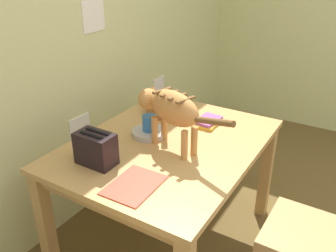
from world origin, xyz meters
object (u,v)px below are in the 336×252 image
Objects in this scene: coffee_mug at (149,123)px; magazine at (134,185)px; toaster at (96,149)px; saucer_bowl at (149,133)px; wooden_chair_near at (318,234)px; dining_table at (168,155)px; cat at (170,109)px; book_stack at (208,122)px; wicker_basket at (167,106)px.

magazine is (-0.47, -0.23, -0.08)m from coffee_mug.
toaster reaches higher than coffee_mug.
wooden_chair_near is (-0.01, -1.00, -0.29)m from saucer_bowl.
wooden_chair_near reaches higher than dining_table.
cat reaches higher than magazine.
toaster is (-0.35, 0.23, -0.14)m from cat.
coffee_mug is 0.63× the size of book_stack.
dining_table is 10.15× the size of coffee_mug.
magazine is 0.94m from wooden_chair_near.
dining_table is at bearing 164.23° from book_stack.
saucer_bowl is 1.66× the size of coffee_mug.
coffee_mug reaches higher than dining_table.
toaster is (-0.39, 0.19, 0.17)m from dining_table.
cat is at bearing -32.97° from toaster.
book_stack reaches higher than saucer_bowl.
cat is 3.27× the size of book_stack.
saucer_bowl is 0.52m from magazine.
toaster reaches higher than book_stack.
toaster is at bearing 154.02° from dining_table.
book_stack is 0.99× the size of toaster.
toaster is at bearing 158.51° from book_stack.
coffee_mug reaches higher than saucer_bowl.
wicker_basket is at bearing 50.38° from cat.
dining_table is 0.47m from toaster.
coffee_mug is at bearing 143.28° from book_stack.
cat is 3.24× the size of toaster.
dining_table is 0.89m from wooden_chair_near.
dining_table is 0.32m from cat.
saucer_bowl is 1.04× the size of book_stack.
dining_table is 4.53× the size of wicker_basket.
book_stack reaches higher than dining_table.
saucer_bowl is at bearing -7.30° from toaster.
coffee_mug is at bearing 89.62° from wooden_chair_near.
cat is 0.70× the size of wooden_chair_near.
coffee_mug is (0.00, -0.00, 0.06)m from saucer_bowl.
book_stack is at bearing 8.33° from cat.
magazine is (-0.41, -0.05, -0.23)m from cat.
wooden_chair_near is (0.45, -0.78, -0.28)m from magazine.
cat is at bearing 5.90° from magazine.
magazine is at bearing -168.71° from dining_table.
coffee_mug is at bearing 24.64° from magazine.
book_stack is at bearing -21.49° from toaster.
book_stack is (0.37, -0.05, -0.21)m from cat.
toaster is (0.06, 0.28, 0.08)m from magazine.
coffee_mug is 0.44× the size of magazine.
saucer_bowl is 0.39m from book_stack.
wicker_basket is at bearing 85.47° from book_stack.
toaster is at bearing 163.88° from cat.
book_stack is (0.33, -0.09, 0.10)m from dining_table.
dining_table is 1.36× the size of wooden_chair_near.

